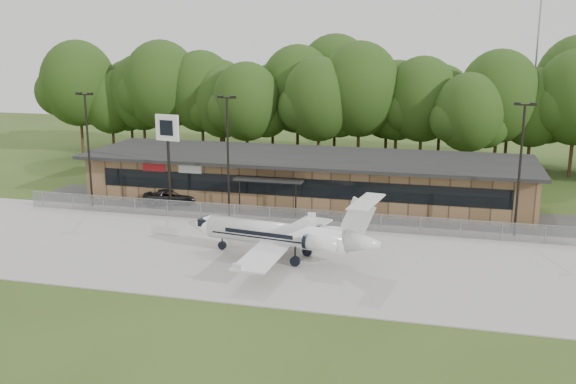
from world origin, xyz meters
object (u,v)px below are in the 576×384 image
(business_jet, at_px, (284,236))
(suv, at_px, (172,197))
(terminal, at_px, (306,177))
(pole_sign, at_px, (168,138))

(business_jet, bearing_deg, suv, 146.93)
(terminal, bearing_deg, suv, -157.59)
(terminal, xyz_separation_m, business_jet, (2.28, -16.87, -0.44))
(terminal, distance_m, business_jet, 17.03)
(suv, height_order, pole_sign, pole_sign)
(terminal, xyz_separation_m, suv, (-11.48, -4.74, -1.46))
(business_jet, height_order, pole_sign, pole_sign)
(terminal, relative_size, pole_sign, 4.83)
(pole_sign, bearing_deg, business_jet, -27.00)
(suv, bearing_deg, terminal, -88.78)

